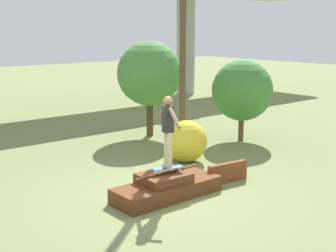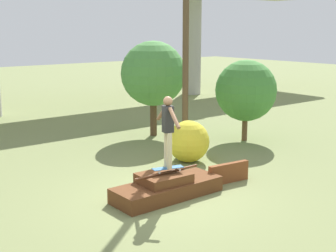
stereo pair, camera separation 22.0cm
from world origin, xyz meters
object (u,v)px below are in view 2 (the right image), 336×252
Objects in this scene: tree_behind_right at (246,91)px; tree_behind_left at (153,74)px; utility_pole at (186,5)px; bush_yellow_flowering at (188,141)px; skater at (168,127)px; skateboard at (168,168)px.

tree_behind_left is at bearing 128.25° from tree_behind_right.
utility_pole is 3.14× the size of tree_behind_right.
tree_behind_left is at bearing 79.04° from utility_pole.
skater is at bearing -139.70° from bush_yellow_flowering.
tree_behind_right is at bearing -51.75° from tree_behind_left.
skater reaches higher than skateboard.
utility_pole is at bearing 44.56° from skater.
tree_behind_right is at bearing 26.32° from skater.
tree_behind_right is (2.08, -2.64, -0.52)m from tree_behind_left.
skateboard is at bearing 104.04° from skater.
utility_pole is (3.15, 3.10, 2.91)m from skater.
utility_pole is 3.81m from tree_behind_right.
skater is 0.59× the size of tree_behind_right.
bush_yellow_flowering reaches higher than skateboard.
utility_pole is at bearing 54.05° from bush_yellow_flowering.
skater is 6.34m from tree_behind_right.
skateboard is 1.00m from skater.
skateboard is at bearing -153.68° from tree_behind_right.
bush_yellow_flowering is at bearing 40.30° from skater.
skater is at bearing -135.44° from utility_pole.
tree_behind_left is 1.22× the size of tree_behind_right.
utility_pole is 3.33m from tree_behind_left.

